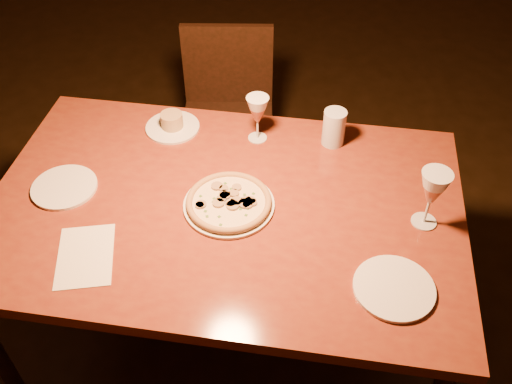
{
  "coord_description": "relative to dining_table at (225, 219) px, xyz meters",
  "views": [
    {
      "loc": [
        0.29,
        -1.23,
        2.09
      ],
      "look_at": [
        0.2,
        0.09,
        0.81
      ],
      "focal_mm": 40.0,
      "sensor_mm": 36.0,
      "label": 1
    }
  ],
  "objects": [
    {
      "name": "floor",
      "position": [
        -0.1,
        -0.04,
        -0.73
      ],
      "size": [
        7.0,
        7.0,
        0.0
      ],
      "primitive_type": "plane",
      "color": "black",
      "rests_on": "ground"
    },
    {
      "name": "dining_table",
      "position": [
        0.0,
        0.0,
        0.0
      ],
      "size": [
        1.58,
        1.1,
        0.81
      ],
      "rotation": [
        0.0,
        0.0,
        -0.09
      ],
      "color": "brown",
      "rests_on": "floor"
    },
    {
      "name": "chair_far",
      "position": [
        -0.09,
        0.92,
        -0.24
      ],
      "size": [
        0.44,
        0.44,
        0.87
      ],
      "rotation": [
        0.0,
        0.0,
        0.05
      ],
      "color": "black",
      "rests_on": "floor"
    },
    {
      "name": "pizza_plate",
      "position": [
        0.02,
        -0.01,
        0.09
      ],
      "size": [
        0.29,
        0.29,
        0.03
      ],
      "color": "white",
      "rests_on": "dining_table"
    },
    {
      "name": "ramekin_saucer",
      "position": [
        -0.23,
        0.37,
        0.09
      ],
      "size": [
        0.2,
        0.2,
        0.06
      ],
      "color": "white",
      "rests_on": "dining_table"
    },
    {
      "name": "wine_glass_far",
      "position": [
        0.08,
        0.34,
        0.16
      ],
      "size": [
        0.08,
        0.08,
        0.17
      ],
      "primitive_type": null,
      "color": "#A85E46",
      "rests_on": "dining_table"
    },
    {
      "name": "wine_glass_right",
      "position": [
        0.62,
        -0.04,
        0.17
      ],
      "size": [
        0.09,
        0.09,
        0.2
      ],
      "primitive_type": null,
      "color": "#A85E46",
      "rests_on": "dining_table"
    },
    {
      "name": "water_tumbler",
      "position": [
        0.35,
        0.33,
        0.14
      ],
      "size": [
        0.08,
        0.08,
        0.13
      ],
      "primitive_type": "cylinder",
      "color": "silver",
      "rests_on": "dining_table"
    },
    {
      "name": "side_plate_left",
      "position": [
        -0.53,
        0.03,
        0.08
      ],
      "size": [
        0.21,
        0.21,
        0.01
      ],
      "primitive_type": "cylinder",
      "color": "white",
      "rests_on": "dining_table"
    },
    {
      "name": "side_plate_near",
      "position": [
        0.5,
        -0.3,
        0.08
      ],
      "size": [
        0.23,
        0.23,
        0.01
      ],
      "primitive_type": "cylinder",
      "color": "white",
      "rests_on": "dining_table"
    },
    {
      "name": "menu_card",
      "position": [
        -0.38,
        -0.24,
        0.07
      ],
      "size": [
        0.2,
        0.26,
        0.0
      ],
      "primitive_type": "cube",
      "rotation": [
        0.0,
        0.0,
        0.19
      ],
      "color": "white",
      "rests_on": "dining_table"
    }
  ]
}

